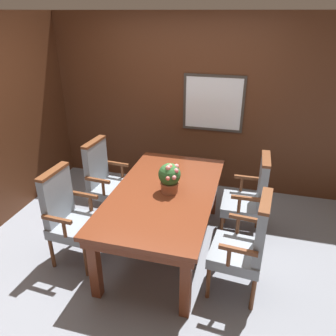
% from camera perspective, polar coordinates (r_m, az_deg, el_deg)
% --- Properties ---
extents(ground_plane, '(14.00, 14.00, 0.00)m').
position_cam_1_polar(ground_plane, '(3.83, -3.58, -13.93)').
color(ground_plane, gray).
extents(wall_back, '(7.20, 0.08, 2.45)m').
position_cam_1_polar(wall_back, '(4.78, 2.71, 10.98)').
color(wall_back, '#4C2816').
rests_on(wall_back, ground_plane).
extents(dining_table, '(1.05, 1.90, 0.73)m').
position_cam_1_polar(dining_table, '(3.49, -0.64, -5.35)').
color(dining_table, maroon).
rests_on(dining_table, ground_plane).
extents(chair_right_far, '(0.47, 0.53, 1.04)m').
position_cam_1_polar(chair_right_far, '(3.82, 14.19, -4.75)').
color(chair_right_far, brown).
rests_on(chair_right_far, ground_plane).
extents(chair_right_near, '(0.50, 0.55, 1.04)m').
position_cam_1_polar(chair_right_near, '(3.10, 13.49, -12.69)').
color(chair_right_near, brown).
rests_on(chair_right_near, ground_plane).
extents(chair_left_near, '(0.50, 0.54, 1.04)m').
position_cam_1_polar(chair_left_near, '(3.55, -16.90, -7.70)').
color(chair_left_near, brown).
rests_on(chair_left_near, ground_plane).
extents(chair_left_far, '(0.50, 0.55, 1.04)m').
position_cam_1_polar(chair_left_far, '(4.16, -10.90, -1.79)').
color(chair_left_far, brown).
rests_on(chair_left_far, ground_plane).
extents(potted_plant, '(0.23, 0.25, 0.33)m').
position_cam_1_polar(potted_plant, '(3.36, 0.28, -1.59)').
color(potted_plant, '#9E5638').
rests_on(potted_plant, dining_table).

